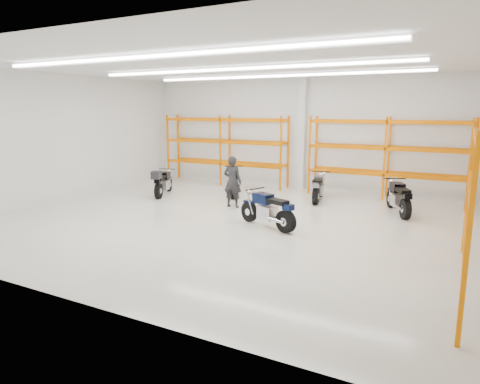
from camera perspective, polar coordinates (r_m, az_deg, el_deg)
The scene contains 11 objects.
ground at distance 12.70m, azimuth -1.01°, elevation -3.88°, with size 14.00×14.00×0.00m, color beige.
room_shell at distance 12.30m, azimuth -1.01°, elevation 11.10°, with size 14.02×12.02×4.51m.
motorcycle_main at distance 11.90m, azimuth 3.89°, elevation -2.51°, with size 2.01×1.02×1.04m.
motorcycle_back_a at distance 16.52m, azimuth -10.31°, elevation 1.21°, with size 1.00×1.97×1.05m.
motorcycle_back_b at distance 16.34m, azimuth -0.85°, elevation 1.28°, with size 1.17×1.99×1.07m.
motorcycle_back_c at distance 15.59m, azimuth 10.40°, elevation 0.51°, with size 0.69×2.04×1.01m.
motorcycle_back_d at distance 14.34m, azimuth 20.43°, elevation -0.83°, with size 1.07×2.01×1.06m.
standing_man at distance 14.31m, azimuth -1.00°, elevation 1.37°, with size 0.63×0.42×1.74m, color black.
structural_column at distance 17.62m, azimuth 8.24°, elevation 7.60°, with size 0.32×0.32×4.50m, color white.
pallet_racking_back_left at distance 18.78m, azimuth -2.02°, elevation 6.49°, with size 5.67×0.87×3.00m.
pallet_racking_back_right at distance 16.48m, azimuth 19.02°, elevation 5.27°, with size 5.67×0.87×3.00m.
Camera 1 is at (5.95, -10.74, 3.26)m, focal length 32.00 mm.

